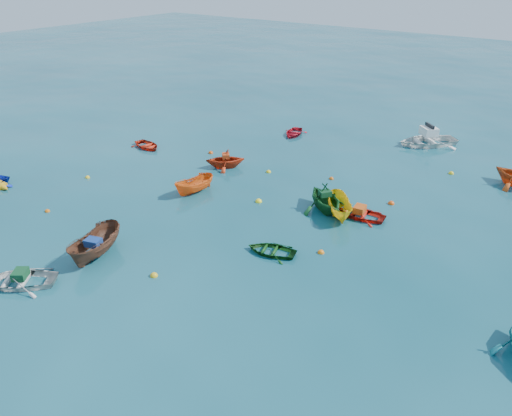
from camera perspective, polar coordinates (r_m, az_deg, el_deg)
The scene contains 27 objects.
ground at distance 24.12m, azimuth -7.06°, elevation -5.20°, with size 160.00×160.00×0.00m, color #0A404E.
dinghy_white_near at distance 24.19m, azimuth -25.33°, elevation -7.83°, with size 2.25×3.15×0.65m, color silver.
sampan_brown_mid at distance 24.89m, azimuth -17.63°, elevation -5.30°, with size 1.34×3.56×1.38m, color brown.
dinghy_orange_w at distance 33.69m, azimuth -3.52°, elevation 4.66°, with size 2.21×2.56×1.35m, color red.
sampan_yellow_mid at distance 27.65m, azimuth 9.50°, elevation -0.91°, with size 1.17×3.10×1.20m, color yellow.
dinghy_green_e at distance 24.02m, azimuth 1.78°, elevation -5.13°, with size 1.70×2.38×0.49m, color #0F4312.
dinghy_red_nw at distance 38.07m, azimuth -12.30°, elevation 6.76°, with size 1.84×2.58×0.53m, color red.
sampan_orange_n at distance 30.19m, azimuth -6.98°, elevation 1.76°, with size 1.06×2.81×1.09m, color orange.
dinghy_green_n at distance 28.19m, azimuth 7.86°, elevation -0.21°, with size 2.71×3.14×1.65m, color #145722.
dinghy_red_ne at distance 27.78m, azimuth 11.87°, elevation -1.00°, with size 1.88×2.63×0.55m, color red.
dinghy_red_far at distance 40.11m, azimuth 4.32°, elevation 8.35°, with size 1.82×2.54×0.53m, color red.
motorboat_white at distance 39.91m, azimuth 18.92°, elevation 6.85°, with size 3.16×4.42×1.52m, color white.
tarp_green_a at distance 23.89m, azimuth -25.35°, elevation -6.84°, with size 0.72×0.55×0.35m, color #124926.
tarp_blue_a at distance 24.36m, azimuth -18.11°, elevation -3.76°, with size 0.70×0.53×0.34m, color navy.
tarp_orange_a at distance 33.39m, azimuth -3.47°, elevation 5.98°, with size 0.61×0.46×0.30m, color red.
tarp_green_b at distance 27.84m, azimuth 7.90°, elevation 1.67°, with size 0.64×0.49×0.31m, color #104322.
tarp_orange_b at distance 27.59m, azimuth 11.76°, elevation -0.13°, with size 0.75×0.57×0.36m, color #C94E14.
buoy_or_a at distance 30.08m, azimuth -22.73°, elevation -0.38°, with size 0.29×0.29×0.29m, color #DB610B.
buoy_ye_a at distance 22.84m, azimuth -11.58°, elevation -7.63°, with size 0.35×0.35×0.35m, color gold.
buoy_or_b at distance 24.20m, azimuth 7.42°, elevation -5.11°, with size 0.33×0.33×0.33m, color orange.
buoy_ye_b at distance 33.77m, azimuth -18.70°, elevation 3.29°, with size 0.30×0.30×0.30m, color yellow.
buoy_or_c at distance 36.25m, azimuth -5.19°, elevation 6.26°, with size 0.34×0.34×0.34m, color #D94A0B.
buoy_ye_c at distance 28.83m, azimuth 0.30°, elevation 0.71°, with size 0.39×0.39×0.39m, color yellow.
buoy_or_d at distance 29.63m, azimuth 15.18°, elevation 0.45°, with size 0.37×0.37×0.37m, color #E94B0C.
buoy_ye_d at distance 32.84m, azimuth 1.44°, elevation 4.10°, with size 0.32×0.32×0.32m, color yellow.
buoy_or_e at distance 32.18m, azimuth 8.60°, elevation 3.29°, with size 0.30×0.30×0.30m, color #D2560B.
buoy_ye_e at distance 35.00m, azimuth 21.39°, elevation 3.66°, with size 0.35×0.35×0.35m, color yellow.
Camera 1 is at (14.35, -14.59, 12.77)m, focal length 35.00 mm.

